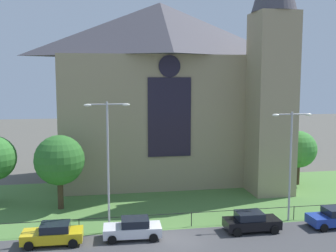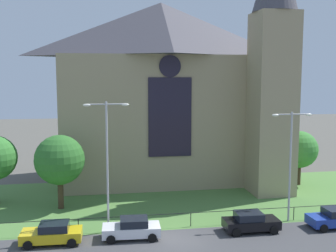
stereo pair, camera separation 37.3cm
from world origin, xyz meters
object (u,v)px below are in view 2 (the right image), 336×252
(parked_car_black, at_px, (251,222))
(parked_car_yellow, at_px, (52,233))
(church_building, at_px, (169,90))
(tree_left_near, at_px, (60,160))
(parked_car_white, at_px, (132,228))
(streetlamp_near, at_px, (107,152))
(streetlamp_far, at_px, (291,153))
(parked_car_blue, at_px, (335,218))
(tree_right_far, at_px, (299,150))

(parked_car_black, bearing_deg, parked_car_yellow, -179.90)
(church_building, xyz_separation_m, parked_car_yellow, (-11.19, -17.03, -9.53))
(church_building, distance_m, tree_left_near, 15.68)
(parked_car_white, bearing_deg, streetlamp_near, -39.48)
(streetlamp_far, bearing_deg, parked_car_blue, -32.06)
(tree_left_near, distance_m, parked_car_blue, 23.54)
(streetlamp_near, xyz_separation_m, parked_car_blue, (17.64, -1.89, -5.43))
(church_building, relative_size, tree_right_far, 4.39)
(streetlamp_near, height_order, parked_car_white, streetlamp_near)
(parked_car_yellow, bearing_deg, streetlamp_far, -173.65)
(streetlamp_near, distance_m, streetlamp_far, 14.63)
(tree_right_far, bearing_deg, parked_car_yellow, -154.04)
(streetlamp_near, bearing_deg, streetlamp_far, 0.00)
(tree_right_far, distance_m, tree_left_near, 25.26)
(church_building, height_order, parked_car_blue, church_building)
(tree_right_far, relative_size, parked_car_yellow, 1.39)
(tree_right_far, height_order, parked_car_black, tree_right_far)
(tree_left_near, bearing_deg, parked_car_blue, -20.70)
(streetlamp_far, relative_size, parked_car_yellow, 2.12)
(parked_car_yellow, relative_size, parked_car_blue, 1.00)
(tree_left_near, relative_size, parked_car_black, 1.58)
(parked_car_blue, bearing_deg, church_building, -59.88)
(tree_right_far, distance_m, parked_car_blue, 13.16)
(church_building, height_order, parked_car_white, church_building)
(parked_car_blue, bearing_deg, parked_car_white, -2.19)
(tree_left_near, distance_m, parked_car_white, 10.43)
(parked_car_blue, bearing_deg, streetlamp_far, -32.93)
(church_building, bearing_deg, streetlamp_far, -64.42)
(church_building, distance_m, streetlamp_far, 17.75)
(church_building, bearing_deg, parked_car_black, -78.39)
(tree_left_near, relative_size, parked_car_yellow, 1.57)
(streetlamp_far, relative_size, parked_car_white, 2.10)
(streetlamp_far, bearing_deg, church_building, 115.58)
(parked_car_white, bearing_deg, parked_car_blue, -178.54)
(tree_left_near, relative_size, parked_car_blue, 1.58)
(parked_car_white, relative_size, parked_car_black, 1.02)
(parked_car_black, bearing_deg, parked_car_blue, -1.57)
(parked_car_yellow, height_order, parked_car_blue, same)
(parked_car_black, bearing_deg, parked_car_white, 179.62)
(parked_car_yellow, xyz_separation_m, parked_car_white, (5.65, 0.04, 0.00))
(streetlamp_far, bearing_deg, parked_car_black, -156.94)
(parked_car_yellow, bearing_deg, church_building, -121.80)
(parked_car_yellow, height_order, parked_car_black, same)
(streetlamp_near, distance_m, parked_car_yellow, 6.91)
(streetlamp_near, bearing_deg, parked_car_blue, -6.12)
(parked_car_white, bearing_deg, parked_car_black, -178.03)
(tree_right_far, xyz_separation_m, tree_left_near, (-24.91, -4.16, 0.54))
(streetlamp_far, height_order, parked_car_blue, streetlamp_far)
(church_building, xyz_separation_m, parked_car_blue, (10.42, -17.35, -9.53))
(streetlamp_near, xyz_separation_m, parked_car_yellow, (-3.97, -1.57, -5.43))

